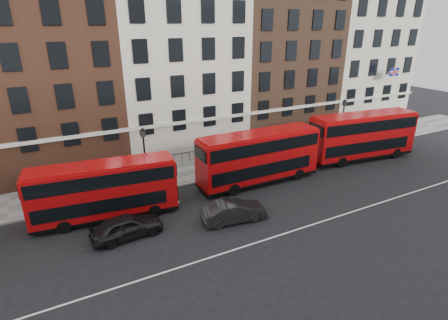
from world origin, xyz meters
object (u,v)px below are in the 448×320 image
bus_d (362,135)px  traffic_light (389,122)px  bus_c (259,156)px  car_rear (127,226)px  bus_b (104,190)px  car_front (234,211)px

bus_d → traffic_light: size_ratio=3.51×
bus_c → traffic_light: size_ratio=3.33×
bus_d → car_rear: 24.72m
bus_b → car_front: 9.25m
bus_c → bus_d: bearing=0.1°
bus_d → traffic_light: (7.03, 2.49, -0.10)m
car_rear → traffic_light: size_ratio=1.41×
car_front → bus_b: bearing=67.5°
bus_b → bus_d: bearing=6.5°
bus_b → traffic_light: 32.31m
bus_b → bus_c: 12.83m
bus_b → bus_c: bus_c is taller
bus_d → car_front: 17.98m
bus_c → bus_d: size_ratio=0.95×
bus_d → car_rear: size_ratio=2.50×
bus_c → car_front: (-4.94, -4.60, -1.69)m
bus_b → traffic_light: bearing=10.9°
bus_b → car_front: bearing=-23.8°
bus_b → bus_d: size_ratio=0.88×
bus_d → car_front: size_ratio=2.49×
bus_b → car_rear: bus_b is taller
car_front → traffic_light: traffic_light is taller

